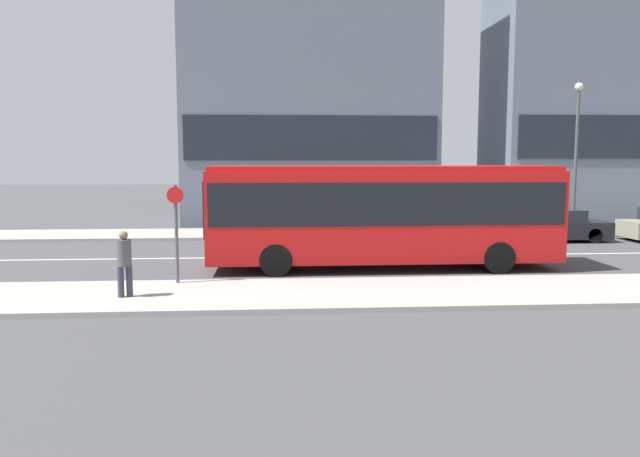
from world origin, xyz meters
TOP-DOWN VIEW (x-y plane):
  - ground_plane at (0.00, 0.00)m, footprint 120.00×120.00m
  - sidewalk_near at (0.00, -6.25)m, footprint 44.00×3.50m
  - sidewalk_far at (0.00, 6.25)m, footprint 44.00×3.50m
  - lane_centerline at (0.00, 0.00)m, footprint 41.80×0.16m
  - apartment_block_left_tower at (1.61, 12.16)m, footprint 13.05×5.41m
  - city_bus at (3.11, -2.39)m, footprint 10.76×2.52m
  - parked_car_0 at (11.31, 3.48)m, footprint 4.26×1.83m
  - pedestrian_near_stop at (-3.80, -6.51)m, footprint 0.34×0.34m
  - bus_stop_sign at (-2.82, -4.88)m, footprint 0.44×0.12m
  - street_lamp at (12.89, 5.00)m, footprint 0.36×0.36m

SIDE VIEW (x-z plane):
  - ground_plane at x=0.00m, z-range 0.00..0.00m
  - lane_centerline at x=0.00m, z-range 0.00..0.01m
  - sidewalk_near at x=0.00m, z-range 0.00..0.13m
  - sidewalk_far at x=0.00m, z-range 0.00..0.13m
  - parked_car_0 at x=11.31m, z-range -0.03..1.28m
  - pedestrian_near_stop at x=-3.80m, z-range 0.23..1.83m
  - bus_stop_sign at x=-2.82m, z-range 0.35..2.96m
  - city_bus at x=3.11m, z-range 0.24..3.44m
  - street_lamp at x=12.89m, z-range 0.88..7.40m
  - apartment_block_left_tower at x=1.61m, z-range -0.01..16.03m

